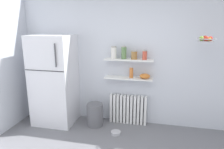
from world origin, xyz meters
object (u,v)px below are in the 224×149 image
(storage_jar_2, at_px, (134,55))
(vase, at_px, (131,73))
(refrigerator, at_px, (54,80))
(storage_jar_0, at_px, (114,52))
(shelf_bowl, at_px, (145,76))
(hanging_fruit_basket, at_px, (206,39))
(radiator, at_px, (128,109))
(trash_bin, at_px, (95,115))
(storage_jar_3, at_px, (145,55))
(pet_food_bowl, at_px, (116,133))
(storage_jar_1, at_px, (124,53))

(storage_jar_2, relative_size, vase, 0.88)
(refrigerator, xyz_separation_m, storage_jar_0, (1.13, 0.22, 0.54))
(refrigerator, distance_m, vase, 1.48)
(shelf_bowl, xyz_separation_m, hanging_fruit_basket, (0.92, -0.24, 0.70))
(radiator, distance_m, trash_bin, 0.66)
(storage_jar_3, relative_size, vase, 0.93)
(refrigerator, xyz_separation_m, pet_food_bowl, (1.26, -0.24, -0.83))
(radiator, bearing_deg, refrigerator, -170.10)
(refrigerator, xyz_separation_m, vase, (1.46, 0.22, 0.17))
(vase, distance_m, hanging_fruit_basket, 1.36)
(refrigerator, bearing_deg, shelf_bowl, 7.20)
(storage_jar_1, height_order, vase, storage_jar_1)
(shelf_bowl, relative_size, pet_food_bowl, 1.11)
(hanging_fruit_basket, bearing_deg, storage_jar_3, 165.62)
(storage_jar_0, bearing_deg, vase, 0.00)
(storage_jar_0, height_order, storage_jar_3, storage_jar_0)
(shelf_bowl, xyz_separation_m, trash_bin, (-0.91, -0.21, -0.76))
(hanging_fruit_basket, bearing_deg, trash_bin, 179.01)
(storage_jar_1, bearing_deg, storage_jar_3, 0.00)
(trash_bin, bearing_deg, pet_food_bowl, -27.90)
(radiator, bearing_deg, storage_jar_0, -173.95)
(trash_bin, distance_m, hanging_fruit_basket, 2.34)
(shelf_bowl, distance_m, pet_food_bowl, 1.15)
(storage_jar_1, height_order, storage_jar_3, storage_jar_1)
(refrigerator, bearing_deg, hanging_fruit_basket, -0.55)
(pet_food_bowl, bearing_deg, vase, 66.62)
(radiator, distance_m, storage_jar_1, 1.12)
(storage_jar_1, relative_size, vase, 1.27)
(storage_jar_0, distance_m, hanging_fruit_basket, 1.55)
(refrigerator, xyz_separation_m, radiator, (1.41, 0.25, -0.57))
(vase, xyz_separation_m, shelf_bowl, (0.25, 0.00, -0.05))
(storage_jar_1, relative_size, storage_jar_2, 1.45)
(trash_bin, bearing_deg, refrigerator, -179.56)
(storage_jar_0, bearing_deg, storage_jar_2, 0.00)
(radiator, height_order, storage_jar_0, storage_jar_0)
(storage_jar_1, height_order, pet_food_bowl, storage_jar_1)
(radiator, relative_size, trash_bin, 1.64)
(radiator, relative_size, storage_jar_0, 3.15)
(radiator, relative_size, storage_jar_1, 3.03)
(storage_jar_3, relative_size, hanging_fruit_basket, 0.60)
(storage_jar_3, height_order, vase, storage_jar_3)
(storage_jar_2, bearing_deg, shelf_bowl, 0.00)
(shelf_bowl, bearing_deg, storage_jar_1, 180.00)
(storage_jar_3, bearing_deg, pet_food_bowl, -133.42)
(storage_jar_0, height_order, storage_jar_1, storage_jar_1)
(trash_bin, distance_m, pet_food_bowl, 0.56)
(storage_jar_3, bearing_deg, storage_jar_0, -180.00)
(storage_jar_3, bearing_deg, shelf_bowl, -0.00)
(pet_food_bowl, bearing_deg, storage_jar_3, 46.58)
(refrigerator, bearing_deg, storage_jar_1, 9.32)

